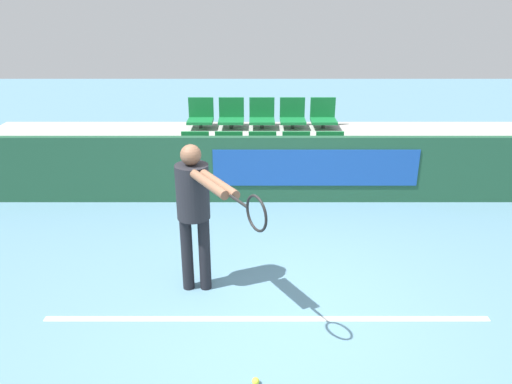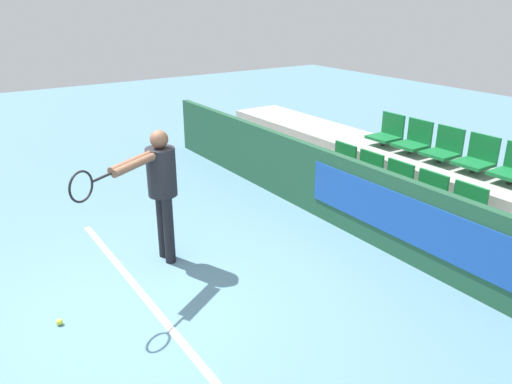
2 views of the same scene
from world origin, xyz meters
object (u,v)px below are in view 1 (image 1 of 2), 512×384
object	(u,v)px
stadium_chair_6	(230,116)
stadium_chair_9	(322,116)
stadium_chair_4	(329,152)
tennis_ball	(255,381)
stadium_chair_7	(261,116)
stadium_chair_0	(194,152)
stadium_chair_5	(200,116)
stadium_chair_3	(295,152)
stadium_chair_1	(228,152)
stadium_chair_2	(262,152)
stadium_chair_8	(292,116)
tennis_player	(195,204)

from	to	relation	value
stadium_chair_6	stadium_chair_9	bearing A→B (deg)	0.00
stadium_chair_4	tennis_ball	distance (m)	4.98
stadium_chair_4	stadium_chair_7	size ratio (longest dim) A/B	1.00
stadium_chair_0	stadium_chair_5	distance (m)	1.15
stadium_chair_3	tennis_ball	world-z (taller)	stadium_chair_3
stadium_chair_3	stadium_chair_6	world-z (taller)	stadium_chair_6
stadium_chair_7	tennis_ball	bearing A→B (deg)	-91.13
stadium_chair_5	stadium_chair_9	bearing A→B (deg)	0.00
stadium_chair_4	stadium_chair_7	bearing A→B (deg)	136.63
stadium_chair_3	stadium_chair_5	world-z (taller)	stadium_chair_5
stadium_chair_1	stadium_chair_6	world-z (taller)	stadium_chair_6
stadium_chair_6	stadium_chair_4	bearing A→B (deg)	-32.20
stadium_chair_9	stadium_chair_7	bearing A→B (deg)	180.00
stadium_chair_3	stadium_chair_9	distance (m)	1.29
stadium_chair_1	stadium_chair_7	xyz separation A→B (m)	(0.58, 1.09, 0.37)
stadium_chair_2	stadium_chair_4	distance (m)	1.15
stadium_chair_6	tennis_ball	world-z (taller)	stadium_chair_6
stadium_chair_6	stadium_chair_1	bearing A→B (deg)	-90.00
stadium_chair_5	stadium_chair_8	xyz separation A→B (m)	(1.73, 0.00, 0.00)
stadium_chair_6	stadium_chair_8	size ratio (longest dim) A/B	1.00
stadium_chair_9	stadium_chair_4	bearing A→B (deg)	-90.00
stadium_chair_4	stadium_chair_8	distance (m)	1.29
stadium_chair_4	stadium_chair_5	world-z (taller)	stadium_chair_5
stadium_chair_1	tennis_player	distance (m)	3.38
stadium_chair_1	stadium_chair_6	size ratio (longest dim) A/B	1.00
tennis_ball	stadium_chair_1	bearing A→B (deg)	95.52
stadium_chair_3	stadium_chair_7	size ratio (longest dim) A/B	1.00
stadium_chair_8	stadium_chair_9	bearing A→B (deg)	0.00
stadium_chair_0	stadium_chair_3	distance (m)	1.73
stadium_chair_3	stadium_chair_9	xyz separation A→B (m)	(0.58, 1.09, 0.37)
stadium_chair_2	tennis_ball	distance (m)	4.82
stadium_chair_4	stadium_chair_9	world-z (taller)	stadium_chair_9
stadium_chair_0	stadium_chair_6	bearing A→B (deg)	62.11
stadium_chair_1	stadium_chair_7	bearing A→B (deg)	62.11
tennis_player	tennis_ball	xyz separation A→B (m)	(0.63, -1.45, -1.04)
stadium_chair_8	tennis_ball	size ratio (longest dim) A/B	8.21
stadium_chair_9	tennis_ball	world-z (taller)	stadium_chair_9
stadium_chair_3	stadium_chair_2	bearing A→B (deg)	180.00
stadium_chair_0	stadium_chair_9	world-z (taller)	stadium_chair_9
stadium_chair_2	stadium_chair_5	world-z (taller)	stadium_chair_5
stadium_chair_1	stadium_chair_2	world-z (taller)	same
stadium_chair_6	tennis_ball	size ratio (longest dim) A/B	8.21
stadium_chair_0	stadium_chair_9	distance (m)	2.58
stadium_chair_2	tennis_player	distance (m)	3.45
stadium_chair_8	stadium_chair_0	bearing A→B (deg)	-147.80
stadium_chair_0	stadium_chair_1	size ratio (longest dim) A/B	1.00
stadium_chair_1	stadium_chair_3	size ratio (longest dim) A/B	1.00
stadium_chair_5	stadium_chair_8	size ratio (longest dim) A/B	1.00
stadium_chair_2	stadium_chair_9	world-z (taller)	stadium_chair_9
stadium_chair_0	tennis_ball	bearing A→B (deg)	-77.74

